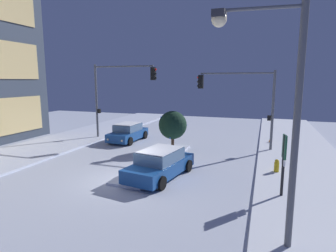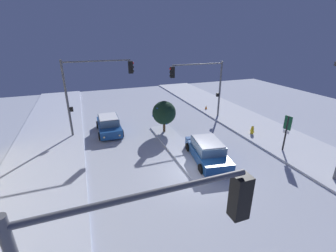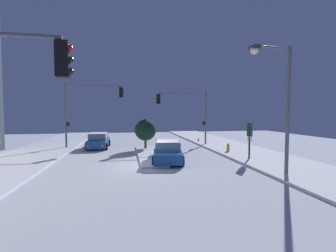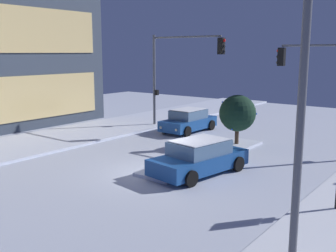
# 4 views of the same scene
# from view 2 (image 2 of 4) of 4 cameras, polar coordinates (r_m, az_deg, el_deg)

# --- Properties ---
(ground) EXTENTS (52.00, 52.00, 0.00)m
(ground) POSITION_cam_2_polar(r_m,az_deg,el_deg) (14.82, 6.34, -11.51)
(ground) COLOR silver
(curb_strip_near) EXTENTS (52.00, 5.20, 0.14)m
(curb_strip_near) POSITION_cam_2_polar(r_m,az_deg,el_deg) (20.04, 29.91, -5.01)
(curb_strip_near) COLOR silver
(curb_strip_near) RESTS_ON ground
(curb_strip_far) EXTENTS (52.00, 5.20, 0.14)m
(curb_strip_far) POSITION_cam_2_polar(r_m,az_deg,el_deg) (13.94, -30.36, -16.84)
(curb_strip_far) COLOR silver
(curb_strip_far) RESTS_ON ground
(median_strip) EXTENTS (9.00, 1.80, 0.14)m
(median_strip) POSITION_cam_2_polar(r_m,az_deg,el_deg) (17.79, 2.46, -5.13)
(median_strip) COLOR silver
(median_strip) RESTS_ON ground
(car_near) EXTENTS (4.84, 2.65, 1.49)m
(car_near) POSITION_cam_2_polar(r_m,az_deg,el_deg) (15.99, 9.68, -6.11)
(car_near) COLOR #19478C
(car_near) RESTS_ON ground
(car_far) EXTENTS (4.33, 2.08, 1.49)m
(car_far) POSITION_cam_2_polar(r_m,az_deg,el_deg) (20.89, -14.36, 0.27)
(car_far) COLOR #19478C
(car_far) RESTS_ON ground
(traffic_light_corner_far_right) EXTENTS (0.32, 5.66, 6.32)m
(traffic_light_corner_far_right) POSITION_cam_2_polar(r_m,az_deg,el_deg) (20.00, -17.91, 10.00)
(traffic_light_corner_far_right) COLOR #565960
(traffic_light_corner_far_right) RESTS_ON ground
(traffic_light_corner_near_right) EXTENTS (0.32, 5.53, 5.71)m
(traffic_light_corner_near_right) POSITION_cam_2_polar(r_m,az_deg,el_deg) (22.80, 8.11, 11.10)
(traffic_light_corner_near_right) COLOR #565960
(traffic_light_corner_near_right) RESTS_ON ground
(fire_hydrant) EXTENTS (0.48, 0.26, 0.83)m
(fire_hydrant) POSITION_cam_2_polar(r_m,az_deg,el_deg) (21.09, 20.03, -1.09)
(fire_hydrant) COLOR gold
(fire_hydrant) RESTS_ON ground
(parking_info_sign) EXTENTS (0.55, 0.15, 2.78)m
(parking_info_sign) POSITION_cam_2_polar(r_m,az_deg,el_deg) (18.52, 27.19, -0.75)
(parking_info_sign) COLOR black
(parking_info_sign) RESTS_ON ground
(decorated_tree_median) EXTENTS (2.02, 2.02, 2.87)m
(decorated_tree_median) POSITION_cam_2_polar(r_m,az_deg,el_deg) (19.76, -0.97, 3.26)
(decorated_tree_median) COLOR #473323
(decorated_tree_median) RESTS_ON ground
(construction_cone) EXTENTS (0.36, 0.36, 0.55)m
(construction_cone) POSITION_cam_2_polar(r_m,az_deg,el_deg) (26.87, 9.37, 4.45)
(construction_cone) COLOR orange
(construction_cone) RESTS_ON ground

